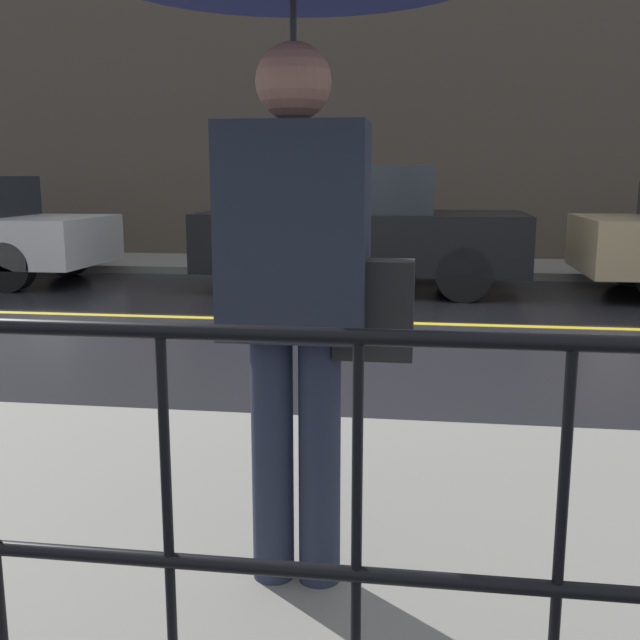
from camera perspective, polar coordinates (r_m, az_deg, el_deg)
The scene contains 8 objects.
ground_plane at distance 7.32m, azimuth 5.23°, elevation -0.23°, with size 80.00×80.00×0.00m, color black.
sidewalk_near at distance 2.94m, azimuth 0.39°, elevation -16.56°, with size 28.00×2.65×0.11m.
sidewalk_far at distance 11.47m, azimuth 6.32°, elevation 4.05°, with size 28.00×1.87×0.11m.
lane_marking at distance 7.32m, azimuth 5.23°, elevation -0.20°, with size 25.20×0.12×0.01m.
building_storefront at distance 12.60m, azimuth 6.80°, elevation 18.70°, with size 28.00×0.30×6.27m.
railing_foreground at distance 1.69m, azimuth -4.61°, elevation -12.48°, with size 12.00×0.04×0.99m.
pedestrian at distance 2.31m, azimuth -1.95°, elevation 22.03°, with size 1.19×1.19×2.13m.
car_black at distance 9.39m, azimuth 2.96°, elevation 6.98°, with size 3.97×1.74×1.53m.
Camera 1 is at (0.35, -7.18, 1.41)m, focal length 42.00 mm.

